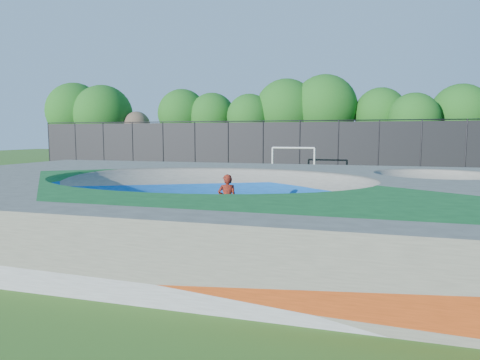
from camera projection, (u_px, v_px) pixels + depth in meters
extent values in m
plane|color=#35641B|center=(208.00, 222.00, 14.28)|extent=(120.00, 120.00, 0.00)
cube|color=gray|center=(208.00, 199.00, 14.20)|extent=(22.00, 14.00, 1.50)
imported|color=red|center=(227.00, 200.00, 13.51)|extent=(0.69, 0.54, 1.66)
cube|color=black|center=(227.00, 225.00, 13.59)|extent=(0.80, 0.50, 0.05)
cylinder|color=silver|center=(272.00, 162.00, 30.45)|extent=(0.12, 0.12, 1.98)
cylinder|color=silver|center=(314.00, 162.00, 29.63)|extent=(0.12, 0.12, 1.98)
cylinder|color=silver|center=(293.00, 148.00, 29.94)|extent=(2.97, 0.12, 0.12)
cylinder|color=black|center=(49.00, 144.00, 40.79)|extent=(0.09, 0.09, 4.00)
cylinder|color=black|center=(76.00, 144.00, 39.95)|extent=(0.09, 0.09, 4.00)
cylinder|color=black|center=(104.00, 144.00, 39.12)|extent=(0.09, 0.09, 4.00)
cylinder|color=black|center=(133.00, 145.00, 38.29)|extent=(0.09, 0.09, 4.00)
cylinder|color=black|center=(163.00, 145.00, 37.45)|extent=(0.09, 0.09, 4.00)
cylinder|color=black|center=(195.00, 145.00, 36.62)|extent=(0.09, 0.09, 4.00)
cylinder|color=black|center=(228.00, 145.00, 35.79)|extent=(0.09, 0.09, 4.00)
cylinder|color=black|center=(263.00, 146.00, 34.96)|extent=(0.09, 0.09, 4.00)
cylinder|color=black|center=(300.00, 146.00, 34.12)|extent=(0.09, 0.09, 4.00)
cylinder|color=black|center=(338.00, 146.00, 33.29)|extent=(0.09, 0.09, 4.00)
cylinder|color=black|center=(379.00, 146.00, 32.46)|extent=(0.09, 0.09, 4.00)
cylinder|color=black|center=(421.00, 147.00, 31.63)|extent=(0.09, 0.09, 4.00)
cylinder|color=black|center=(466.00, 147.00, 30.79)|extent=(0.09, 0.09, 4.00)
cube|color=black|center=(300.00, 146.00, 34.12)|extent=(48.00, 0.03, 3.80)
cylinder|color=black|center=(300.00, 121.00, 33.91)|extent=(48.00, 0.08, 0.08)
cylinder|color=#463523|center=(77.00, 148.00, 44.78)|extent=(0.44, 0.44, 3.10)
sphere|color=#185616|center=(75.00, 111.00, 44.39)|extent=(5.87, 5.87, 5.87)
cylinder|color=#463523|center=(104.00, 150.00, 43.69)|extent=(0.44, 0.44, 2.71)
sphere|color=#185616|center=(103.00, 115.00, 43.31)|extent=(5.91, 5.91, 5.91)
cylinder|color=#463523|center=(137.00, 150.00, 42.95)|extent=(0.44, 0.44, 2.80)
sphere|color=brown|center=(137.00, 125.00, 42.69)|extent=(2.60, 2.60, 2.60)
cylinder|color=#463523|center=(183.00, 148.00, 43.42)|extent=(0.44, 0.44, 3.17)
sphere|color=#185616|center=(182.00, 114.00, 43.06)|extent=(4.90, 4.90, 4.90)
cylinder|color=#463523|center=(212.00, 149.00, 42.50)|extent=(0.44, 0.44, 3.01)
sphere|color=#185616|center=(212.00, 116.00, 42.16)|extent=(4.56, 4.56, 4.56)
cylinder|color=#463523|center=(249.00, 150.00, 39.85)|extent=(0.44, 0.44, 3.00)
sphere|color=#185616|center=(249.00, 117.00, 39.53)|extent=(4.18, 4.18, 4.18)
cylinder|color=#463523|center=(286.00, 150.00, 40.02)|extent=(0.44, 0.44, 3.00)
sphere|color=#185616|center=(286.00, 110.00, 39.64)|extent=(5.76, 5.76, 5.76)
cylinder|color=#463523|center=(323.00, 149.00, 39.26)|extent=(0.44, 0.44, 3.17)
sphere|color=#185616|center=(324.00, 107.00, 38.86)|extent=(5.90, 5.90, 5.90)
cylinder|color=#463523|center=(379.00, 150.00, 38.06)|extent=(0.44, 0.44, 3.11)
sphere|color=#185616|center=(380.00, 113.00, 37.72)|extent=(4.49, 4.49, 4.49)
cylinder|color=#463523|center=(412.00, 154.00, 35.50)|extent=(0.44, 0.44, 2.67)
sphere|color=#185616|center=(414.00, 118.00, 35.19)|extent=(4.19, 4.19, 4.19)
cylinder|color=#463523|center=(458.00, 152.00, 36.32)|extent=(0.44, 0.44, 2.92)
sphere|color=#185616|center=(460.00, 113.00, 35.97)|extent=(4.84, 4.84, 4.84)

